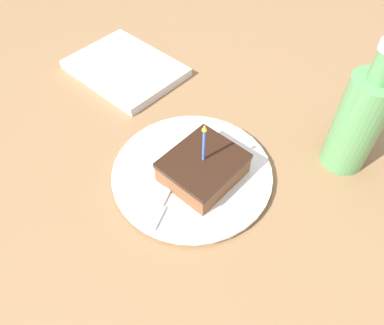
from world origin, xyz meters
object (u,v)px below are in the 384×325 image
Objects in this scene: marble_board at (125,69)px; bottle at (359,121)px; cake_slice at (203,167)px; plate at (192,173)px; fork at (168,188)px.

bottle is at bearing 10.66° from marble_board.
plate is at bearing -168.73° from cake_slice.
marble_board is at bearing 159.06° from plate.
bottle is at bearing 53.28° from cake_slice.
plate is 0.34m from marble_board.
marble_board is (-0.34, 0.12, -0.03)m from cake_slice.
bottle is at bearing 50.26° from plate.
bottle is (0.18, 0.22, 0.09)m from plate.
fork is 0.34m from bottle.
fork is (-0.00, -0.06, 0.01)m from plate.
plate is at bearing -20.94° from marble_board.
marble_board is at bearing -169.34° from bottle.
marble_board reaches higher than plate.
cake_slice is at bearing 11.27° from plate.
cake_slice is (0.02, 0.00, 0.03)m from plate.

